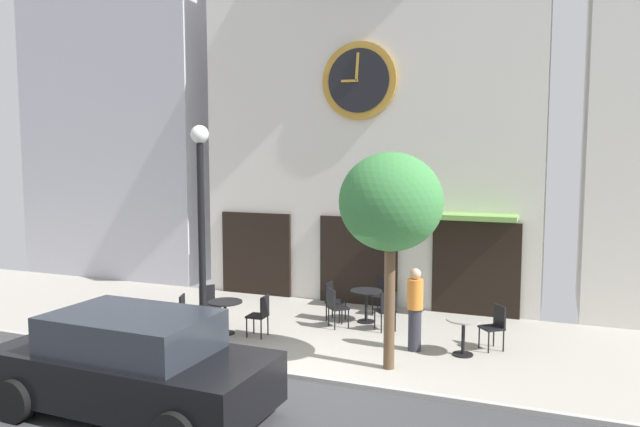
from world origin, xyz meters
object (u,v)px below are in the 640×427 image
Objects in this scene: street_tree at (391,203)px; cafe_table_center_left at (225,310)px; cafe_chair_facing_street at (383,293)px; cafe_chair_right_end at (335,305)px; cafe_chair_facing_wall at (495,324)px; cafe_chair_corner at (387,308)px; cafe_table_rightmost at (463,330)px; street_lamp at (202,236)px; cafe_table_center_right at (366,299)px; cafe_chair_under_awning at (333,298)px; cafe_chair_outer at (209,302)px; cafe_chair_left_end at (261,313)px; cafe_chair_near_lamp at (187,312)px; parked_car_black at (133,364)px; pedestrian_orange at (415,308)px.

street_tree is 4.69m from cafe_table_center_left.
cafe_chair_facing_street is 1.68m from cafe_chair_right_end.
cafe_table_center_left is at bearing 169.09° from street_tree.
cafe_chair_facing_wall and cafe_chair_corner have the same top height.
cafe_table_rightmost is at bearing 5.55° from cafe_table_center_left.
cafe_table_center_left is 5.70m from cafe_chair_facing_wall.
cafe_table_center_right is (2.55, 2.96, -1.73)m from street_lamp.
cafe_table_center_left is (-3.89, 0.75, -2.51)m from street_tree.
street_tree is at bearing -51.68° from cafe_chair_under_awning.
street_lamp is 4.37m from cafe_chair_corner.
cafe_chair_right_end is at bearing -114.06° from cafe_chair_facing_street.
cafe_chair_outer is 1.00× the size of cafe_chair_facing_street.
street_tree reaches higher than cafe_table_center_left.
cafe_chair_near_lamp is at bearing -160.28° from cafe_chair_left_end.
cafe_chair_near_lamp is (-0.73, 0.49, -1.75)m from street_lamp.
cafe_chair_facing_wall is 1.00× the size of cafe_chair_left_end.
cafe_table_rightmost is (5.00, 1.44, -1.78)m from street_lamp.
cafe_chair_facing_wall and cafe_chair_left_end have the same top height.
parked_car_black is (0.75, -3.09, -1.52)m from street_lamp.
cafe_chair_under_awning is (0.98, 1.80, 0.00)m from cafe_chair_left_end.
street_lamp is at bearing 103.67° from parked_car_black.
cafe_chair_right_end and cafe_chair_under_awning have the same top height.
street_tree is 4.41× the size of cafe_chair_corner.
cafe_chair_outer is at bearing 165.28° from cafe_chair_left_end.
parked_car_black reaches higher than cafe_chair_right_end.
cafe_chair_facing_wall and cafe_chair_facing_street have the same top height.
cafe_table_rightmost is at bearing -15.68° from cafe_chair_right_end.
cafe_chair_facing_street and cafe_chair_left_end have the same top height.
street_lamp is at bearing -163.99° from cafe_table_rightmost.
pedestrian_orange is at bearing -46.50° from cafe_table_center_right.
street_lamp is 5.92× the size of cafe_table_center_right.
street_tree is 2.49m from pedestrian_orange.
cafe_chair_left_end is at bearing -150.06° from cafe_chair_corner.
cafe_chair_facing_wall is at bearing 20.12° from street_lamp.
pedestrian_orange is (-0.95, -0.06, 0.36)m from cafe_table_rightmost.
street_tree reaches higher than cafe_table_center_right.
pedestrian_orange is (0.21, 1.18, -2.18)m from street_tree.
cafe_chair_under_awning is 2.74m from pedestrian_orange.
cafe_chair_corner is 0.21× the size of parked_car_black.
cafe_chair_corner is 0.54× the size of pedestrian_orange.
cafe_chair_near_lamp is (-3.45, -3.32, 0.00)m from cafe_chair_facing_street.
cafe_chair_corner and cafe_chair_near_lamp have the same top height.
cafe_chair_left_end is 0.54× the size of pedestrian_orange.
cafe_chair_facing_street reaches higher than cafe_table_center_left.
cafe_table_rightmost is 0.81× the size of cafe_chair_under_awning.
parked_car_black is (-4.79, -5.12, 0.23)m from cafe_chair_facing_wall.
cafe_chair_under_awning is (1.81, 1.89, -0.00)m from cafe_table_center_left.
pedestrian_orange is at bearing 5.95° from cafe_table_center_left.
street_tree is at bearing -15.11° from cafe_chair_outer.
cafe_table_rightmost is 0.81m from cafe_chair_facing_wall.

